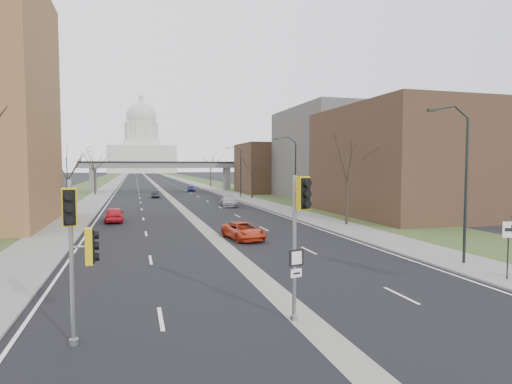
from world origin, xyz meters
name	(u,v)px	position (x,y,z in m)	size (l,w,h in m)	color
ground	(311,325)	(0.00, 0.00, 0.00)	(700.00, 700.00, 0.00)	black
road_surface	(151,180)	(0.00, 150.00, 0.01)	(20.00, 600.00, 0.01)	black
median_strip	(151,180)	(0.00, 150.00, 0.00)	(1.20, 600.00, 0.02)	gray
sidewalk_right	(183,180)	(12.00, 150.00, 0.06)	(4.00, 600.00, 0.12)	gray
sidewalk_left	(117,181)	(-12.00, 150.00, 0.06)	(4.00, 600.00, 0.12)	gray
grass_verge_right	(199,180)	(18.00, 150.00, 0.05)	(8.00, 600.00, 0.10)	#273C1B
grass_verge_left	(99,181)	(-18.00, 150.00, 0.05)	(8.00, 600.00, 0.10)	#273C1B
commercial_block_near	(410,161)	(24.00, 28.00, 6.00)	(16.00, 20.00, 12.00)	#4A3322
commercial_block_mid	(342,154)	(28.00, 52.00, 7.50)	(18.00, 22.00, 15.00)	#5D5A55
commercial_block_far	(275,168)	(22.00, 70.00, 5.00)	(14.00, 14.00, 10.00)	#4A3322
pedestrian_bridge	(162,169)	(0.00, 80.00, 4.84)	(34.00, 3.00, 6.45)	slate
capitol	(142,148)	(0.00, 320.00, 18.60)	(48.00, 42.00, 55.75)	beige
streetlight_near	(455,140)	(10.99, 6.00, 6.95)	(2.61, 0.20, 8.70)	black
streetlight_mid	(289,153)	(10.99, 32.00, 6.95)	(2.61, 0.20, 8.70)	black
streetlight_far	(236,157)	(10.99, 58.00, 6.95)	(2.61, 0.20, 8.70)	black
tree_left_b	(67,159)	(-13.00, 38.00, 6.23)	(6.75, 6.75, 8.81)	#382B21
tree_left_c	(94,158)	(-13.00, 72.00, 7.04)	(7.65, 7.65, 9.99)	#382B21
tree_right_a	(347,154)	(13.00, 22.00, 6.64)	(7.20, 7.20, 9.40)	#382B21
tree_right_b	(252,164)	(13.00, 55.00, 5.82)	(6.30, 6.30, 8.22)	#382B21
tree_right_c	(211,160)	(13.00, 95.00, 7.04)	(7.65, 7.65, 9.99)	#382B21
signal_pole_left	(78,238)	(-7.51, 0.28, 3.35)	(0.88, 0.98, 5.12)	gray
signal_pole_median	(299,221)	(-0.35, 0.26, 3.63)	(0.67, 0.87, 5.20)	gray
speed_limit_sign	(508,240)	(11.23, 2.58, 2.02)	(0.56, 0.26, 2.77)	black
car_left_near	(114,214)	(-7.79, 30.52, 0.74)	(1.75, 4.35, 1.48)	red
car_left_far	(156,194)	(-2.34, 62.07, 0.62)	(1.30, 3.74, 1.23)	black
car_right_near	(244,231)	(2.00, 17.41, 0.65)	(2.16, 4.68, 1.30)	#B82E13
car_right_mid	(229,201)	(6.41, 42.89, 0.71)	(1.99, 4.89, 1.42)	#929198
car_right_far	(191,188)	(5.87, 78.27, 0.65)	(1.53, 3.81, 1.30)	navy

